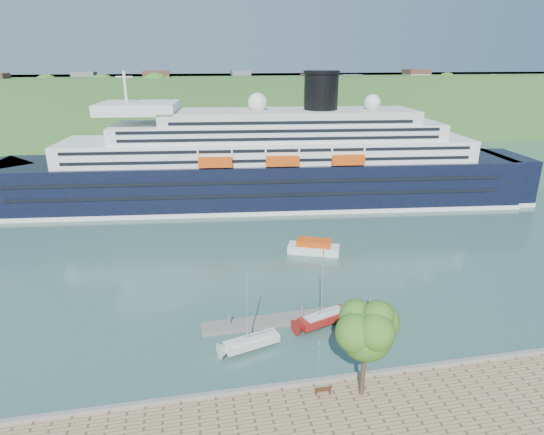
{
  "coord_description": "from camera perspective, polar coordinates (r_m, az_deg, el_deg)",
  "views": [
    {
      "loc": [
        -12.03,
        -34.17,
        29.87
      ],
      "look_at": [
        0.42,
        30.0,
        7.01
      ],
      "focal_mm": 30.0,
      "sensor_mm": 36.0,
      "label": 1
    }
  ],
  "objects": [
    {
      "name": "tender_launch",
      "position": [
        74.07,
        5.27,
        -3.62
      ],
      "size": [
        8.79,
        5.81,
        2.3
      ],
      "primitive_type": null,
      "rotation": [
        0.0,
        0.0,
        -0.39
      ],
      "color": "#CF440C",
      "rests_on": "ground"
    },
    {
      "name": "sailboat_white_near",
      "position": [
        49.19,
        -2.61,
        -11.98
      ],
      "size": [
        7.01,
        3.69,
        8.72
      ],
      "primitive_type": null,
      "rotation": [
        0.0,
        0.0,
        0.28
      ],
      "color": "silver",
      "rests_on": "ground"
    },
    {
      "name": "cruise_ship",
      "position": [
        96.29,
        -1.78,
        9.72
      ],
      "size": [
        124.95,
        31.36,
        27.78
      ],
      "primitive_type": null,
      "rotation": [
        0.0,
        0.0,
        -0.11
      ],
      "color": "black",
      "rests_on": "ground"
    },
    {
      "name": "far_hillside",
      "position": [
        180.46,
        -7.31,
        13.45
      ],
      "size": [
        400.0,
        50.0,
        24.0
      ],
      "primitive_type": "cube",
      "color": "#2E5823",
      "rests_on": "ground"
    },
    {
      "name": "sailboat_red",
      "position": [
        53.38,
        6.71,
        -9.0
      ],
      "size": [
        7.54,
        4.3,
        9.4
      ],
      "primitive_type": null,
      "rotation": [
        0.0,
        0.0,
        0.34
      ],
      "color": "maroon",
      "rests_on": "ground"
    },
    {
      "name": "park_bench",
      "position": [
        44.37,
        6.41,
        -20.63
      ],
      "size": [
        1.54,
        0.66,
        0.98
      ],
      "primitive_type": null,
      "rotation": [
        0.0,
        0.0,
        -0.02
      ],
      "color": "#4E2916",
      "rests_on": "promenade"
    },
    {
      "name": "promenade_tree",
      "position": [
        42.1,
        11.6,
        -15.52
      ],
      "size": [
        6.18,
        6.18,
        10.24
      ],
      "primitive_type": null,
      "color": "#245E18",
      "rests_on": "promenade"
    },
    {
      "name": "floating_pontoon",
      "position": [
        56.09,
        1.58,
        -12.64
      ],
      "size": [
        20.01,
        3.23,
        0.44
      ],
      "primitive_type": null,
      "rotation": [
        0.0,
        0.0,
        0.04
      ],
      "color": "gray",
      "rests_on": "ground"
    },
    {
      "name": "quay_coping",
      "position": [
        46.08,
        7.06,
        -19.45
      ],
      "size": [
        220.0,
        0.5,
        0.3
      ],
      "primitive_type": "cube",
      "color": "slate",
      "rests_on": "promenade"
    },
    {
      "name": "ground",
      "position": [
        46.95,
        6.92,
        -20.4
      ],
      "size": [
        400.0,
        400.0,
        0.0
      ],
      "primitive_type": "plane",
      "color": "#31584F",
      "rests_on": "ground"
    }
  ]
}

